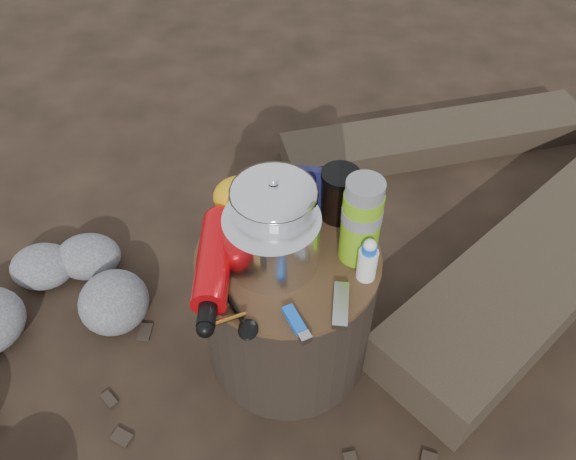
# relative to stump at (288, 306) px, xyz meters

# --- Properties ---
(ground) EXTENTS (60.00, 60.00, 0.00)m
(ground) POSITION_rel_stump_xyz_m (0.00, 0.00, -0.20)
(ground) COLOR black
(ground) RESTS_ON ground
(stump) EXTENTS (0.43, 0.43, 0.39)m
(stump) POSITION_rel_stump_xyz_m (0.00, 0.00, 0.00)
(stump) COLOR black
(stump) RESTS_ON ground
(rock_ring) EXTENTS (0.40, 0.88, 0.17)m
(rock_ring) POSITION_rel_stump_xyz_m (-0.66, -0.17, -0.11)
(rock_ring) COLOR slate
(rock_ring) RESTS_ON ground
(log_small) EXTENTS (1.16, 0.56, 0.10)m
(log_small) POSITION_rel_stump_xyz_m (0.49, 0.91, -0.15)
(log_small) COLOR #392E22
(log_small) RESTS_ON ground
(foil_windscreen) EXTENTS (0.21, 0.21, 0.13)m
(foil_windscreen) POSITION_rel_stump_xyz_m (-0.03, -0.01, 0.26)
(foil_windscreen) COLOR white
(foil_windscreen) RESTS_ON stump
(camping_pot) EXTENTS (0.19, 0.19, 0.19)m
(camping_pot) POSITION_rel_stump_xyz_m (-0.03, 0.04, 0.29)
(camping_pot) COLOR white
(camping_pot) RESTS_ON stump
(fuel_bottle) EXTENTS (0.09, 0.32, 0.08)m
(fuel_bottle) POSITION_rel_stump_xyz_m (-0.16, -0.06, 0.23)
(fuel_bottle) COLOR red
(fuel_bottle) RESTS_ON stump
(thermos) EXTENTS (0.09, 0.09, 0.22)m
(thermos) POSITION_rel_stump_xyz_m (0.16, 0.02, 0.30)
(thermos) COLOR #73B416
(thermos) RESTS_ON stump
(travel_mug) EXTENTS (0.09, 0.09, 0.13)m
(travel_mug) POSITION_rel_stump_xyz_m (0.11, 0.14, 0.26)
(travel_mug) COLOR black
(travel_mug) RESTS_ON stump
(stuff_sack) EXTENTS (0.14, 0.12, 0.10)m
(stuff_sack) POSITION_rel_stump_xyz_m (-0.12, 0.14, 0.24)
(stuff_sack) COLOR #F1A90F
(stuff_sack) RESTS_ON stump
(food_pouch) EXTENTS (0.10, 0.03, 0.13)m
(food_pouch) POSITION_rel_stump_xyz_m (0.02, 0.15, 0.26)
(food_pouch) COLOR #161647
(food_pouch) RESTS_ON stump
(lighter) EXTENTS (0.07, 0.09, 0.02)m
(lighter) POSITION_rel_stump_xyz_m (0.03, -0.18, 0.20)
(lighter) COLOR blue
(lighter) RESTS_ON stump
(multitool) EXTENTS (0.03, 0.11, 0.02)m
(multitool) POSITION_rel_stump_xyz_m (0.12, -0.13, 0.20)
(multitool) COLOR #B0B0B5
(multitool) RESTS_ON stump
(spork) EXTENTS (0.12, 0.16, 0.01)m
(spork) POSITION_rel_stump_xyz_m (-0.11, -0.14, 0.20)
(spork) COLOR black
(spork) RESTS_ON stump
(squeeze_bottle) EXTENTS (0.04, 0.04, 0.10)m
(squeeze_bottle) POSITION_rel_stump_xyz_m (0.18, -0.04, 0.25)
(squeeze_bottle) COLOR white
(squeeze_bottle) RESTS_ON stump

